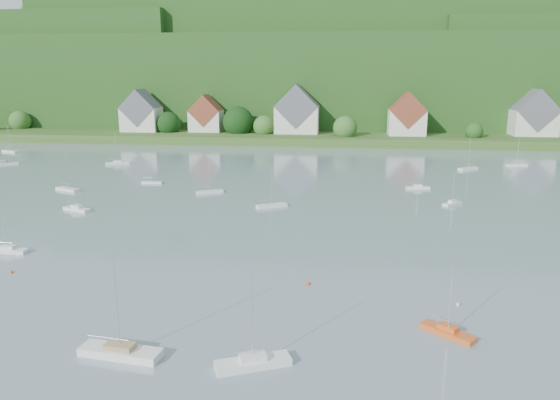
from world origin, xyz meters
name	(u,v)px	position (x,y,z in m)	size (l,w,h in m)	color
far_shore_strip	(287,133)	(0.00, 200.00, 1.50)	(600.00, 60.00, 3.00)	#34521E
forested_ridge	(302,77)	(0.39, 268.57, 22.89)	(620.00, 181.22, 69.89)	#1A3C13
village_building_0	(141,114)	(-55.00, 187.00, 9.51)	(14.00, 10.40, 16.00)	beige
village_building_1	(206,116)	(-30.00, 189.00, 8.75)	(12.00, 9.36, 14.00)	beige
village_building_2	(297,113)	(5.00, 188.00, 10.27)	(16.00, 11.44, 18.00)	beige
village_building_3	(407,117)	(45.00, 186.00, 9.43)	(13.00, 10.40, 15.50)	beige
village_building_4	(534,117)	(90.00, 190.00, 9.59)	(15.00, 10.40, 16.50)	beige
near_sailboat_2	(120,351)	(3.46, 29.40, 0.50)	(7.76, 3.01, 10.20)	white
near_sailboat_3	(253,362)	(15.64, 29.08, 0.46)	(6.82, 4.38, 8.96)	white
near_sailboat_5	(448,331)	(33.55, 37.09, 0.42)	(5.16, 4.71, 7.39)	#DB5820
near_sailboat_6	(8,250)	(-24.19, 54.92, 0.42)	(5.61, 1.72, 7.52)	white
mooring_buoy_1	(158,354)	(6.74, 30.11, 0.00)	(0.40, 0.40, 0.40)	silver
mooring_buoy_2	(308,285)	(19.13, 48.18, 0.00)	(0.50, 0.50, 0.50)	#FE4711
mooring_buoy_3	(12,273)	(-18.87, 47.46, 0.00)	(0.43, 0.43, 0.43)	#FE4711
mooring_buoy_4	(458,306)	(35.92, 44.19, 0.00)	(0.49, 0.49, 0.49)	silver
far_sailboat_cluster	(275,175)	(6.06, 116.12, 0.37)	(191.02, 72.39, 8.71)	white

